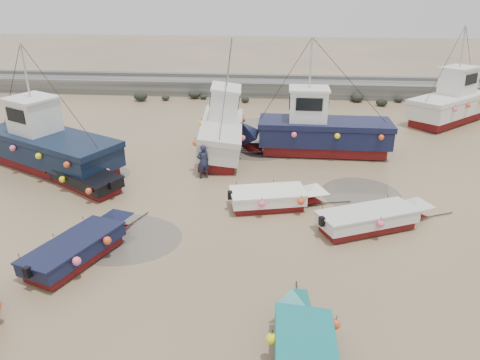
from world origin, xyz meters
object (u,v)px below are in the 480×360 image
(dinghy_5, at_px, (276,196))
(cabin_boat_3, at_px, (454,101))
(dinghy_3, at_px, (376,216))
(cabin_boat_1, at_px, (219,128))
(cabin_boat_0, at_px, (43,143))
(person, at_px, (204,178))
(dinghy_4, at_px, (81,175))
(dinghy_2, at_px, (303,348))
(cabin_boat_2, at_px, (313,130))
(dinghy_1, at_px, (82,243))

(dinghy_5, height_order, cabin_boat_3, cabin_boat_3)
(dinghy_5, bearing_deg, dinghy_3, 56.73)
(dinghy_3, relative_size, cabin_boat_3, 0.78)
(dinghy_5, bearing_deg, cabin_boat_3, 126.81)
(cabin_boat_1, bearing_deg, cabin_boat_0, -164.21)
(person, bearing_deg, dinghy_5, 116.55)
(cabin_boat_0, height_order, cabin_boat_1, same)
(dinghy_3, relative_size, person, 3.46)
(dinghy_3, relative_size, dinghy_4, 1.07)
(dinghy_2, relative_size, cabin_boat_2, 0.55)
(cabin_boat_0, bearing_deg, person, -67.44)
(cabin_boat_0, relative_size, person, 5.99)
(cabin_boat_1, height_order, cabin_boat_2, same)
(dinghy_3, distance_m, cabin_boat_0, 16.77)
(dinghy_3, relative_size, cabin_boat_1, 0.63)
(dinghy_4, height_order, cabin_boat_2, cabin_boat_2)
(dinghy_5, relative_size, cabin_boat_0, 0.52)
(dinghy_4, relative_size, person, 3.24)
(dinghy_2, height_order, dinghy_3, same)
(dinghy_2, xyz_separation_m, dinghy_3, (3.14, 7.36, -0.01))
(cabin_boat_3, bearing_deg, cabin_boat_1, -106.99)
(dinghy_1, xyz_separation_m, dinghy_5, (6.81, 4.43, 0.01))
(dinghy_4, distance_m, person, 5.83)
(dinghy_1, relative_size, cabin_boat_3, 0.76)
(dinghy_5, height_order, cabin_boat_0, cabin_boat_0)
(cabin_boat_2, bearing_deg, dinghy_5, 165.15)
(dinghy_5, bearing_deg, dinghy_4, -111.65)
(dinghy_4, height_order, cabin_boat_1, cabin_boat_1)
(cabin_boat_3, bearing_deg, dinghy_2, -67.63)
(person, bearing_deg, dinghy_1, 41.52)
(cabin_boat_0, bearing_deg, dinghy_5, -79.19)
(dinghy_4, relative_size, cabin_boat_3, 0.73)
(dinghy_4, relative_size, dinghy_5, 1.04)
(dinghy_1, bearing_deg, cabin_boat_2, 75.29)
(dinghy_2, xyz_separation_m, dinghy_4, (-10.04, 10.29, -0.01))
(cabin_boat_1, height_order, person, cabin_boat_1)
(dinghy_2, height_order, dinghy_5, same)
(dinghy_1, relative_size, person, 3.35)
(dinghy_2, bearing_deg, dinghy_1, 149.09)
(dinghy_5, relative_size, person, 3.13)
(dinghy_2, distance_m, cabin_boat_2, 15.85)
(dinghy_2, height_order, cabin_boat_2, cabin_boat_2)
(dinghy_2, xyz_separation_m, person, (-4.42, 11.72, -0.55))
(dinghy_4, bearing_deg, cabin_boat_3, -26.23)
(dinghy_2, relative_size, dinghy_5, 1.06)
(dinghy_3, height_order, cabin_boat_3, cabin_boat_3)
(dinghy_2, distance_m, dinghy_3, 8.00)
(cabin_boat_2, bearing_deg, person, 126.94)
(dinghy_3, bearing_deg, dinghy_4, -126.25)
(dinghy_1, height_order, cabin_boat_2, cabin_boat_2)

